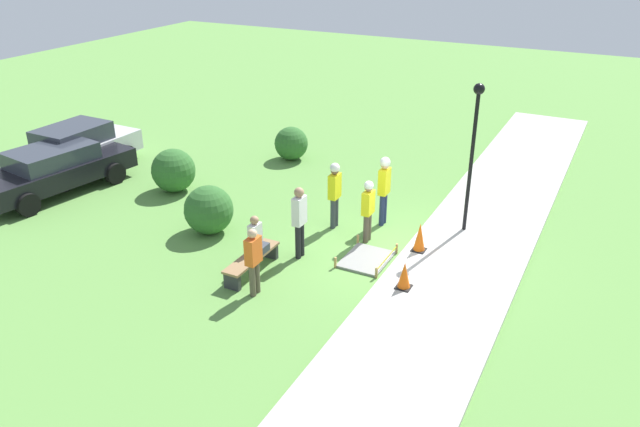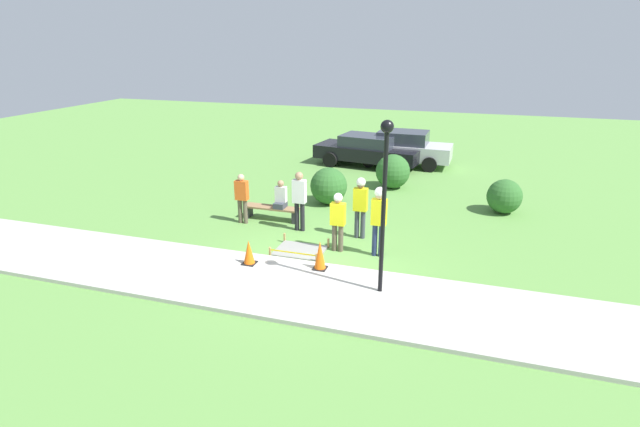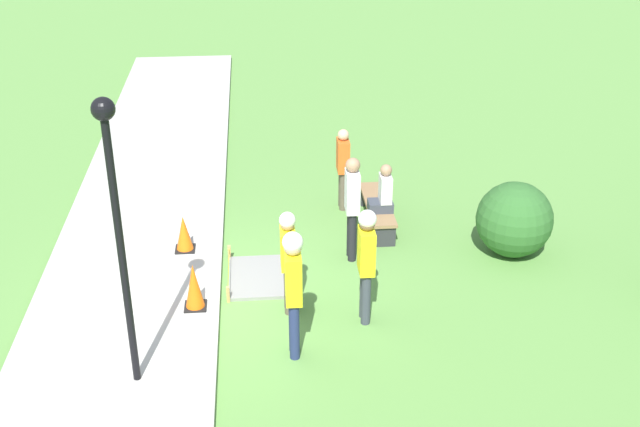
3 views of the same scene
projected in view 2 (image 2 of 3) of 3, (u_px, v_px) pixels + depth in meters
name	position (u px, v px, depth m)	size (l,w,h in m)	color
ground_plane	(317.00, 265.00, 13.02)	(60.00, 60.00, 0.00)	#5B8E42
sidewalk	(298.00, 289.00, 11.69)	(28.00, 2.92, 0.10)	#ADAAA3
wet_concrete_patch	(300.00, 251.00, 13.81)	(1.38, 1.11, 0.28)	gray
traffic_cone_near_patch	(249.00, 252.00, 12.78)	(0.34, 0.34, 0.64)	black
traffic_cone_far_patch	(320.00, 255.00, 12.48)	(0.34, 0.34, 0.75)	black
park_bench	(272.00, 210.00, 16.19)	(1.84, 0.44, 0.44)	#2D2D33
person_seated_on_bench	(281.00, 197.00, 15.99)	(0.36, 0.44, 0.89)	#383D47
worker_supervisor	(379.00, 214.00, 13.20)	(0.40, 0.28, 1.95)	navy
worker_assistant	(360.00, 202.00, 14.44)	(0.40, 0.27, 1.85)	#383D47
worker_trainee	(338.00, 217.00, 13.58)	(0.40, 0.24, 1.68)	brown
bystander_in_orange_shirt	(242.00, 196.00, 15.70)	(0.40, 0.22, 1.61)	brown
bystander_in_gray_shirt	(299.00, 197.00, 15.03)	(0.40, 0.24, 1.86)	black
lamppost_near	(385.00, 184.00, 10.65)	(0.28, 0.28, 3.93)	black
parked_car_silver	(403.00, 148.00, 22.99)	(4.44, 2.04, 1.58)	#BCBCC1
parked_car_black	(368.00, 150.00, 22.82)	(5.00, 2.58, 1.43)	black
shrub_rounded_near	(393.00, 171.00, 19.50)	(1.34, 1.34, 1.34)	#2D6028
shrub_rounded_mid	(329.00, 186.00, 17.64)	(1.31, 1.31, 1.31)	#2D6028
shrub_rounded_far	(504.00, 196.00, 16.73)	(1.16, 1.16, 1.16)	#2D6028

